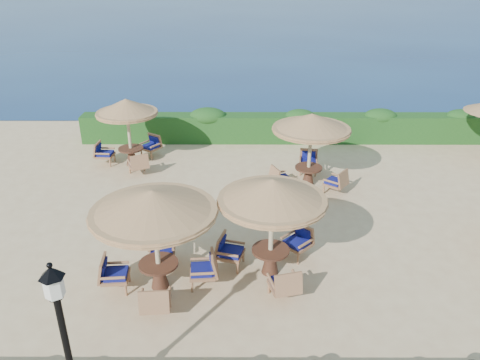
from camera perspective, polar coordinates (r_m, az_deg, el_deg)
ground at (r=14.49m, az=8.28°, el=-5.32°), size 120.00×120.00×0.00m
sea at (r=82.69m, az=1.70°, el=20.24°), size 160.00×160.00×0.00m
hedge at (r=20.76m, az=5.84°, el=6.30°), size 18.00×0.90×1.20m
lamp_post at (r=8.46m, az=-20.14°, el=-19.64°), size 0.44×0.44×3.31m
cafe_set_0 at (r=10.97m, az=-10.37°, el=-4.95°), size 2.98×2.98×2.65m
cafe_set_1 at (r=11.32m, az=3.92°, el=-3.47°), size 2.78×2.78×2.65m
cafe_set_3 at (r=18.27m, az=-13.52°, el=6.96°), size 2.59×2.77×2.65m
cafe_set_4 at (r=16.19m, az=8.64°, el=5.41°), size 2.78×2.78×2.65m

